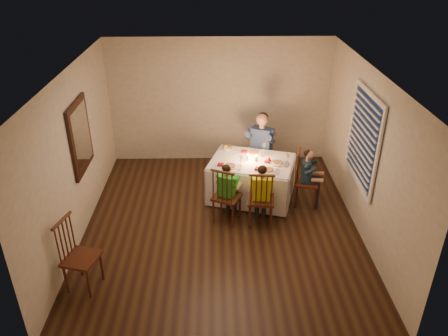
{
  "coord_description": "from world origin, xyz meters",
  "views": [
    {
      "loc": [
        -0.09,
        -6.05,
        4.28
      ],
      "look_at": [
        0.05,
        0.15,
        0.99
      ],
      "focal_mm": 35.0,
      "sensor_mm": 36.0,
      "label": 1
    }
  ],
  "objects_px": {
    "adult": "(259,178)",
    "serving_bowl": "(227,148)",
    "child_teal": "(305,204)",
    "chair_adult": "(259,178)",
    "child_yellow": "(260,223)",
    "chair_end": "(305,204)",
    "chair_near_left": "(227,220)",
    "child_green": "(227,220)",
    "dining_table": "(252,171)",
    "chair_extra": "(87,285)",
    "chair_near_right": "(260,223)"
  },
  "relations": [
    {
      "from": "chair_extra",
      "to": "adult",
      "type": "bearing_deg",
      "value": -25.93
    },
    {
      "from": "adult",
      "to": "child_teal",
      "type": "distance_m",
      "value": 1.23
    },
    {
      "from": "chair_near_right",
      "to": "child_teal",
      "type": "height_order",
      "value": "child_teal"
    },
    {
      "from": "serving_bowl",
      "to": "chair_near_left",
      "type": "bearing_deg",
      "value": -91.77
    },
    {
      "from": "dining_table",
      "to": "chair_adult",
      "type": "height_order",
      "value": "dining_table"
    },
    {
      "from": "chair_extra",
      "to": "dining_table",
      "type": "bearing_deg",
      "value": -31.49
    },
    {
      "from": "chair_extra",
      "to": "child_teal",
      "type": "xyz_separation_m",
      "value": [
        3.42,
        2.02,
        0.0
      ]
    },
    {
      "from": "chair_end",
      "to": "chair_near_left",
      "type": "bearing_deg",
      "value": 123.62
    },
    {
      "from": "chair_extra",
      "to": "serving_bowl",
      "type": "relative_size",
      "value": 5.58
    },
    {
      "from": "dining_table",
      "to": "chair_near_right",
      "type": "xyz_separation_m",
      "value": [
        0.09,
        -0.83,
        -0.55
      ]
    },
    {
      "from": "chair_adult",
      "to": "child_green",
      "type": "distance_m",
      "value": 1.62
    },
    {
      "from": "serving_bowl",
      "to": "child_teal",
      "type": "bearing_deg",
      "value": -27.7
    },
    {
      "from": "chair_adult",
      "to": "serving_bowl",
      "type": "relative_size",
      "value": 5.41
    },
    {
      "from": "chair_extra",
      "to": "child_green",
      "type": "height_order",
      "value": "child_green"
    },
    {
      "from": "child_teal",
      "to": "chair_extra",
      "type": "bearing_deg",
      "value": 136.03
    },
    {
      "from": "chair_end",
      "to": "chair_extra",
      "type": "relative_size",
      "value": 0.97
    },
    {
      "from": "child_green",
      "to": "serving_bowl",
      "type": "bearing_deg",
      "value": -67.44
    },
    {
      "from": "adult",
      "to": "child_green",
      "type": "xyz_separation_m",
      "value": [
        -0.7,
        -1.46,
        0.0
      ]
    },
    {
      "from": "chair_end",
      "to": "child_green",
      "type": "bearing_deg",
      "value": 123.62
    },
    {
      "from": "chair_adult",
      "to": "child_yellow",
      "type": "height_order",
      "value": "child_yellow"
    },
    {
      "from": "child_yellow",
      "to": "chair_near_left",
      "type": "bearing_deg",
      "value": -4.77
    },
    {
      "from": "chair_near_right",
      "to": "child_yellow",
      "type": "bearing_deg",
      "value": -0.0
    },
    {
      "from": "chair_adult",
      "to": "chair_near_left",
      "type": "height_order",
      "value": "same"
    },
    {
      "from": "dining_table",
      "to": "chair_extra",
      "type": "distance_m",
      "value": 3.39
    },
    {
      "from": "dining_table",
      "to": "child_yellow",
      "type": "distance_m",
      "value": 1.0
    },
    {
      "from": "chair_adult",
      "to": "child_yellow",
      "type": "xyz_separation_m",
      "value": [
        -0.14,
        -1.57,
        0.0
      ]
    },
    {
      "from": "chair_adult",
      "to": "child_teal",
      "type": "xyz_separation_m",
      "value": [
        0.73,
        -0.99,
        0.0
      ]
    },
    {
      "from": "dining_table",
      "to": "child_teal",
      "type": "relative_size",
      "value": 1.59
    },
    {
      "from": "child_green",
      "to": "child_yellow",
      "type": "relative_size",
      "value": 0.97
    },
    {
      "from": "chair_end",
      "to": "child_green",
      "type": "distance_m",
      "value": 1.5
    },
    {
      "from": "dining_table",
      "to": "chair_extra",
      "type": "bearing_deg",
      "value": -120.85
    },
    {
      "from": "chair_near_left",
      "to": "chair_near_right",
      "type": "distance_m",
      "value": 0.57
    },
    {
      "from": "chair_adult",
      "to": "child_teal",
      "type": "height_order",
      "value": "child_teal"
    },
    {
      "from": "child_yellow",
      "to": "serving_bowl",
      "type": "bearing_deg",
      "value": -61.8
    },
    {
      "from": "adult",
      "to": "child_teal",
      "type": "xyz_separation_m",
      "value": [
        0.73,
        -0.99,
        0.0
      ]
    },
    {
      "from": "adult",
      "to": "serving_bowl",
      "type": "distance_m",
      "value": 1.06
    },
    {
      "from": "dining_table",
      "to": "chair_adult",
      "type": "relative_size",
      "value": 1.64
    },
    {
      "from": "adult",
      "to": "serving_bowl",
      "type": "relative_size",
      "value": 7.12
    },
    {
      "from": "dining_table",
      "to": "child_yellow",
      "type": "bearing_deg",
      "value": -67.33
    },
    {
      "from": "chair_adult",
      "to": "serving_bowl",
      "type": "distance_m",
      "value": 1.06
    },
    {
      "from": "child_yellow",
      "to": "child_teal",
      "type": "height_order",
      "value": "child_yellow"
    },
    {
      "from": "chair_adult",
      "to": "chair_extra",
      "type": "height_order",
      "value": "chair_extra"
    },
    {
      "from": "dining_table",
      "to": "chair_extra",
      "type": "xyz_separation_m",
      "value": [
        -2.46,
        -2.27,
        -0.55
      ]
    },
    {
      "from": "dining_table",
      "to": "chair_adult",
      "type": "distance_m",
      "value": 0.95
    },
    {
      "from": "dining_table",
      "to": "serving_bowl",
      "type": "xyz_separation_m",
      "value": [
        -0.43,
        0.48,
        0.24
      ]
    },
    {
      "from": "dining_table",
      "to": "child_green",
      "type": "distance_m",
      "value": 1.01
    },
    {
      "from": "chair_near_left",
      "to": "serving_bowl",
      "type": "xyz_separation_m",
      "value": [
        0.04,
        1.2,
        0.79
      ]
    },
    {
      "from": "chair_near_right",
      "to": "chair_extra",
      "type": "bearing_deg",
      "value": 36.0
    },
    {
      "from": "chair_end",
      "to": "adult",
      "type": "relative_size",
      "value": 0.76
    },
    {
      "from": "child_teal",
      "to": "child_yellow",
      "type": "bearing_deg",
      "value": 139.15
    }
  ]
}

